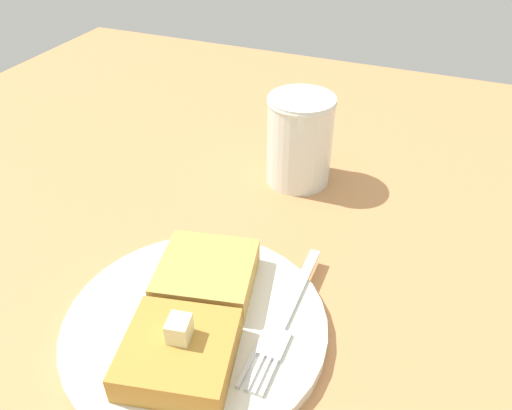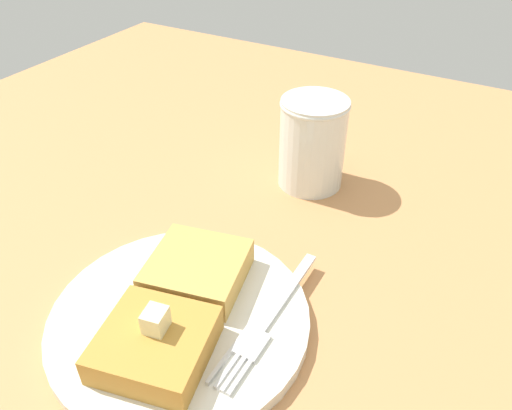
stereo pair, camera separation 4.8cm
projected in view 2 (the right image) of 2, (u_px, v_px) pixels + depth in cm
name	position (u px, v px, depth cm)	size (l,w,h in cm)	color
table_surface	(249.00, 347.00, 41.43)	(126.45, 126.45, 2.55)	#BC804E
plate	(180.00, 318.00, 41.37)	(21.52, 21.52, 1.22)	silver
toast_slice_left	(155.00, 344.00, 37.12)	(7.86, 7.99, 2.48)	#B88233
toast_slice_middle	(197.00, 270.00, 43.52)	(7.86, 7.99, 2.48)	gold
butter_pat_primary	(156.00, 320.00, 36.23)	(1.78, 1.60, 1.78)	beige
fork	(265.00, 323.00, 40.10)	(16.00, 2.20, 0.36)	silver
syrup_jar	(312.00, 147.00, 56.19)	(7.62, 7.62, 10.41)	#542309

